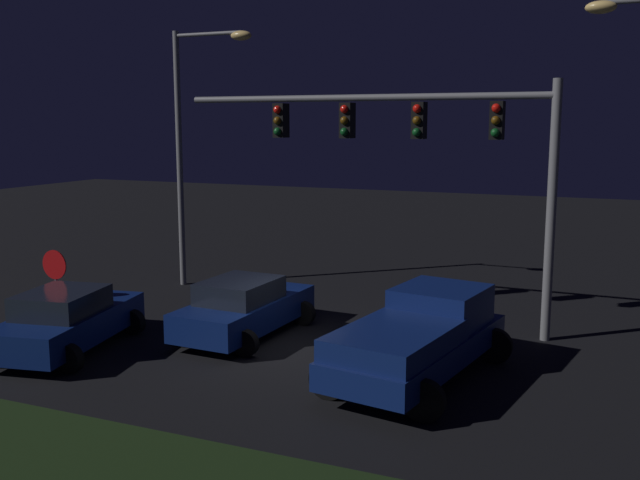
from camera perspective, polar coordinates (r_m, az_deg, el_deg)
The scene contains 7 objects.
ground_plane at distance 17.90m, azimuth -2.33°, elevation -8.45°, with size 80.00×80.00×0.00m, color black.
pickup_truck at distance 15.72m, azimuth 8.04°, elevation -7.27°, with size 3.46×5.65×1.80m.
car_sedan at distance 18.71m, azimuth -6.03°, elevation -5.34°, with size 2.62×4.48×1.51m.
car_sedan_far at distance 18.49m, azimuth -19.37°, elevation -6.02°, with size 3.00×4.66×1.51m.
traffic_signal_gantry at distance 19.10m, azimuth 7.91°, elevation 7.94°, with size 10.32×0.56×6.50m.
street_lamp_left at distance 24.08m, azimuth -9.99°, elevation 8.72°, with size 2.86×0.44×8.35m.
stop_sign at distance 19.73m, azimuth -20.21°, elevation -2.66°, with size 0.76×0.08×2.23m.
Camera 1 is at (7.37, -15.36, 5.47)m, focal length 40.43 mm.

